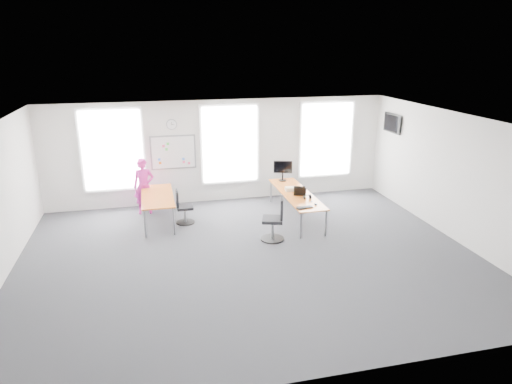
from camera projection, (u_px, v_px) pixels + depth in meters
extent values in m
plane|color=#2C2C31|center=(250.00, 257.00, 10.13)|extent=(10.00, 10.00, 0.00)
plane|color=white|center=(249.00, 122.00, 9.20)|extent=(10.00, 10.00, 0.00)
plane|color=silver|center=(220.00, 151.00, 13.36)|extent=(10.00, 0.00, 10.00)
plane|color=silver|center=(316.00, 285.00, 5.96)|extent=(10.00, 0.00, 10.00)
plane|color=silver|center=(456.00, 177.00, 10.76)|extent=(0.00, 10.00, 10.00)
cube|color=silver|center=(113.00, 150.00, 12.61)|extent=(1.60, 0.06, 2.20)
cube|color=silver|center=(230.00, 144.00, 13.34)|extent=(1.60, 0.06, 2.20)
cube|color=silver|center=(326.00, 140.00, 14.00)|extent=(1.60, 0.06, 2.20)
cube|color=orange|center=(296.00, 193.00, 12.21)|extent=(0.77, 2.87, 0.03)
cylinder|color=gray|center=(301.00, 226.00, 10.97)|extent=(0.05, 0.05, 0.67)
cylinder|color=gray|center=(326.00, 223.00, 11.12)|extent=(0.05, 0.05, 0.67)
cylinder|color=gray|center=(271.00, 191.00, 13.52)|extent=(0.05, 0.05, 0.67)
cylinder|color=gray|center=(292.00, 190.00, 13.66)|extent=(0.05, 0.05, 0.67)
cube|color=orange|center=(157.00, 196.00, 11.88)|extent=(0.81, 2.03, 0.03)
cylinder|color=gray|center=(145.00, 224.00, 11.03)|extent=(0.05, 0.05, 0.71)
cylinder|color=gray|center=(174.00, 221.00, 11.18)|extent=(0.05, 0.05, 0.71)
cylinder|color=gray|center=(145.00, 199.00, 12.80)|extent=(0.05, 0.05, 0.71)
cylinder|color=gray|center=(170.00, 197.00, 12.95)|extent=(0.05, 0.05, 0.71)
cylinder|color=black|center=(272.00, 239.00, 11.01)|extent=(0.57, 0.57, 0.03)
cylinder|color=gray|center=(272.00, 229.00, 10.94)|extent=(0.07, 0.07, 0.46)
cube|color=black|center=(273.00, 220.00, 10.86)|extent=(0.61, 0.61, 0.08)
cube|color=black|center=(282.00, 208.00, 10.75)|extent=(0.20, 0.45, 0.49)
cylinder|color=black|center=(186.00, 222.00, 12.04)|extent=(0.48, 0.48, 0.03)
cylinder|color=gray|center=(185.00, 215.00, 11.98)|extent=(0.06, 0.06, 0.39)
cube|color=black|center=(185.00, 207.00, 11.91)|extent=(0.41, 0.41, 0.06)
cube|color=black|center=(177.00, 198.00, 11.79)|extent=(0.05, 0.39, 0.42)
imported|color=#C1248C|center=(144.00, 186.00, 12.52)|extent=(0.57, 0.38, 1.55)
cube|color=white|center=(173.00, 152.00, 13.02)|extent=(1.20, 0.03, 0.90)
cylinder|color=gray|center=(172.00, 124.00, 12.77)|extent=(0.30, 0.04, 0.30)
cube|color=black|center=(393.00, 123.00, 13.28)|extent=(0.06, 0.90, 0.55)
cube|color=black|center=(305.00, 208.00, 11.09)|extent=(0.44, 0.26, 0.02)
ellipsoid|color=black|center=(316.00, 204.00, 11.28)|extent=(0.08, 0.12, 0.04)
cylinder|color=black|center=(311.00, 202.00, 11.52)|extent=(0.07, 0.07, 0.01)
cylinder|color=black|center=(305.00, 197.00, 11.71)|extent=(0.04, 0.10, 0.10)
cylinder|color=black|center=(310.00, 197.00, 11.75)|extent=(0.04, 0.10, 0.10)
cylinder|color=gold|center=(305.00, 197.00, 11.71)|extent=(0.01, 0.10, 0.10)
cube|color=black|center=(307.00, 195.00, 11.71)|extent=(0.17, 0.02, 0.02)
cube|color=black|center=(299.00, 191.00, 11.98)|extent=(0.31, 0.15, 0.25)
cube|color=orange|center=(300.00, 192.00, 11.92)|extent=(0.30, 0.16, 0.22)
cube|color=black|center=(300.00, 192.00, 11.90)|extent=(0.31, 0.17, 0.24)
cube|color=beige|center=(291.00, 189.00, 12.39)|extent=(0.29, 0.22, 0.10)
cylinder|color=black|center=(283.00, 180.00, 13.29)|extent=(0.22, 0.22, 0.02)
cylinder|color=black|center=(283.00, 177.00, 13.26)|extent=(0.04, 0.04, 0.22)
cube|color=black|center=(283.00, 167.00, 13.15)|extent=(0.52, 0.19, 0.36)
cube|color=black|center=(283.00, 167.00, 13.14)|extent=(0.48, 0.15, 0.32)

